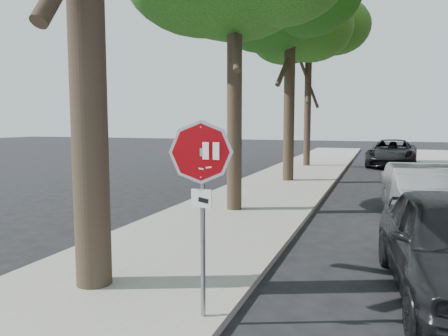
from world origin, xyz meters
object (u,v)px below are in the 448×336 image
Objects in this scene: car_b at (425,195)px; tree_far at (309,45)px; stop_sign at (202,181)px; car_d at (392,153)px.

tree_far is at bearing 104.48° from car_b.
stop_sign is at bearing -84.54° from tree_far.
tree_far is 1.57× the size of car_d.
tree_far is 8.31m from car_d.
car_b is 16.00m from car_d.
stop_sign is 21.88m from tree_far.
car_d is at bearing 24.08° from tree_far.
stop_sign is at bearing -120.87° from car_b.
car_d is at bearing 83.08° from stop_sign.
car_b is at bearing -84.04° from car_d.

